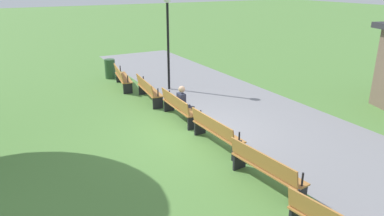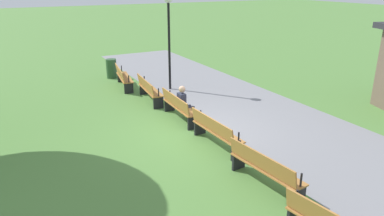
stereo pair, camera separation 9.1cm
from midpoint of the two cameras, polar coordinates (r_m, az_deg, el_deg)
ground_plane at (r=11.06m, az=0.70°, el=-3.73°), size 120.00×120.00×0.00m
path_paving at (r=12.43m, az=11.05°, el=-1.39°), size 25.73×4.34×0.01m
bench_0 at (r=15.72m, az=-11.26°, el=4.88°), size 2.04×0.77×0.89m
bench_1 at (r=13.74m, az=-7.19°, el=2.96°), size 2.02×0.65×0.89m
bench_2 at (r=11.79m, az=-2.40°, el=0.28°), size 2.00×0.53×0.89m
bench_3 at (r=9.93m, az=3.52°, el=-3.58°), size 2.00×0.53×0.89m
bench_4 at (r=8.20m, az=11.29°, el=-9.26°), size 2.02×0.65×0.89m
person_seated at (r=11.69m, az=-1.51°, el=0.92°), size 0.33×0.52×1.20m
lamp_post at (r=14.85m, az=-4.07°, el=13.09°), size 0.32×0.32×3.86m
trash_bin at (r=17.45m, az=-13.05°, el=6.10°), size 0.48×0.48×0.90m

